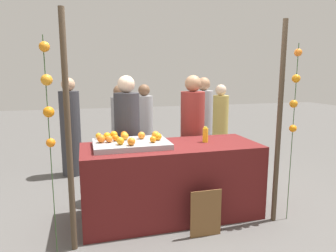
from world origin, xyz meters
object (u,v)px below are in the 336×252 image
(orange_0, at_px, (155,135))
(orange_1, at_px, (124,135))
(juice_bottle, at_px, (205,135))
(stall_counter, at_px, (171,180))
(vendor_left, at_px, (127,143))
(vendor_right, at_px, (192,139))
(chalkboard_sign, at_px, (206,214))

(orange_0, relative_size, orange_1, 1.14)
(juice_bottle, bearing_deg, stall_counter, -175.32)
(stall_counter, relative_size, vendor_left, 1.24)
(stall_counter, distance_m, juice_bottle, 0.69)
(stall_counter, relative_size, vendor_right, 1.24)
(juice_bottle, relative_size, vendor_left, 0.11)
(orange_0, distance_m, vendor_left, 0.62)
(orange_1, bearing_deg, vendor_right, 20.56)
(orange_1, bearing_deg, orange_0, -22.68)
(stall_counter, bearing_deg, orange_0, 144.89)
(orange_1, bearing_deg, vendor_left, 76.51)
(orange_0, xyz_separation_m, vendor_right, (0.66, 0.53, -0.20))
(chalkboard_sign, bearing_deg, juice_bottle, 69.12)
(orange_0, height_order, juice_bottle, juice_bottle)
(orange_0, bearing_deg, vendor_right, 38.74)
(vendor_right, bearing_deg, orange_0, -141.26)
(orange_0, height_order, vendor_left, vendor_left)
(orange_1, relative_size, vendor_left, 0.05)
(vendor_right, bearing_deg, vendor_left, -179.81)
(orange_0, distance_m, juice_bottle, 0.61)
(orange_0, relative_size, vendor_left, 0.05)
(stall_counter, height_order, orange_0, orange_0)
(juice_bottle, bearing_deg, vendor_right, 84.91)
(orange_0, xyz_separation_m, chalkboard_sign, (0.38, -0.68, -0.73))
(orange_1, xyz_separation_m, vendor_right, (1.01, 0.38, -0.19))
(orange_1, distance_m, vendor_right, 1.10)
(chalkboard_sign, bearing_deg, orange_0, 118.91)
(juice_bottle, height_order, vendor_right, vendor_right)
(vendor_left, bearing_deg, orange_0, -63.29)
(orange_0, bearing_deg, chalkboard_sign, -61.09)
(juice_bottle, bearing_deg, chalkboard_sign, -110.88)
(chalkboard_sign, xyz_separation_m, vendor_right, (0.28, 1.21, 0.53))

